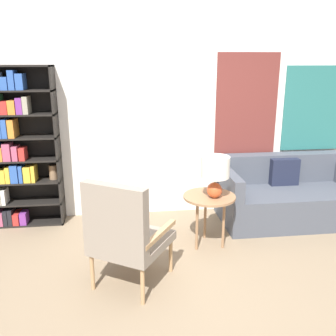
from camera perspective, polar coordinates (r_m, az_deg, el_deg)
name	(u,v)px	position (r m, az deg, el deg)	size (l,w,h in m)	color
ground_plane	(192,304)	(3.32, 3.74, -19.92)	(14.00, 14.00, 0.00)	#847056
wall_back	(168,110)	(4.73, 0.03, 8.85)	(6.40, 0.08, 2.70)	white
bookshelf	(13,147)	(4.75, -22.54, 3.02)	(0.86, 0.30, 1.90)	black
armchair	(124,231)	(3.25, -6.71, -9.58)	(0.83, 0.85, 1.01)	tan
couch	(287,196)	(4.95, 17.62, -4.15)	(1.67, 0.87, 0.78)	#474C56
side_table	(209,201)	(4.00, 6.30, -4.99)	(0.55, 0.55, 0.57)	#99704C
table_lamp	(215,171)	(3.84, 7.19, -0.49)	(0.29, 0.29, 0.44)	#C65128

